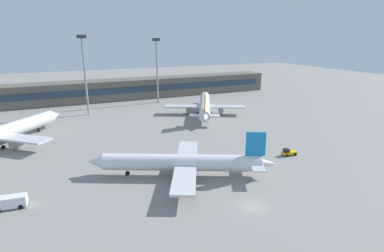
% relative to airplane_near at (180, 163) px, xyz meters
% --- Properties ---
extents(ground_plane, '(400.00, 400.00, 0.00)m').
position_rel_airplane_near_xyz_m(ground_plane, '(6.78, 23.70, -2.95)').
color(ground_plane, gray).
extents(terminal_building, '(146.26, 12.13, 9.00)m').
position_rel_airplane_near_xyz_m(terminal_building, '(6.78, 87.64, 1.55)').
color(terminal_building, '#5B564C').
rests_on(terminal_building, ground_plane).
extents(airplane_near, '(36.46, 26.34, 9.69)m').
position_rel_airplane_near_xyz_m(airplane_near, '(0.00, 0.00, 0.00)').
color(airplane_near, silver).
rests_on(airplane_near, ground_plane).
extents(airplane_mid, '(32.68, 35.52, 11.04)m').
position_rel_airplane_near_xyz_m(airplane_mid, '(-36.11, 37.04, 0.41)').
color(airplane_mid, silver).
rests_on(airplane_mid, ground_plane).
extents(airplane_far, '(28.63, 39.57, 10.57)m').
position_rel_airplane_near_xyz_m(airplane_far, '(28.89, 46.85, 0.27)').
color(airplane_far, white).
rests_on(airplane_far, ground_plane).
extents(baggage_tug_yellow, '(3.71, 2.05, 1.75)m').
position_rel_airplane_near_xyz_m(baggage_tug_yellow, '(28.43, -0.04, -2.16)').
color(baggage_tug_yellow, '#F2B20C').
rests_on(baggage_tug_yellow, ground_plane).
extents(service_van_white, '(5.38, 2.75, 2.08)m').
position_rel_airplane_near_xyz_m(service_van_white, '(-31.07, 0.21, -1.84)').
color(service_van_white, white).
rests_on(service_van_white, ground_plane).
extents(floodlight_tower_west, '(3.20, 0.80, 27.27)m').
position_rel_airplane_near_xyz_m(floodlight_tower_west, '(19.08, 72.89, 12.73)').
color(floodlight_tower_west, gray).
rests_on(floodlight_tower_west, ground_plane).
extents(floodlight_tower_east, '(3.20, 0.80, 28.51)m').
position_rel_airplane_near_xyz_m(floodlight_tower_east, '(-11.24, 62.78, 13.36)').
color(floodlight_tower_east, gray).
rests_on(floodlight_tower_east, ground_plane).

